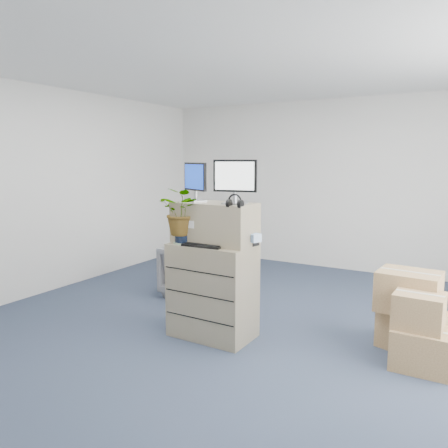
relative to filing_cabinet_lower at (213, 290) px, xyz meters
The scene contains 16 objects.
ground 0.53m from the filing_cabinet_lower, ahead, with size 7.00×7.00×0.00m, color #222D3E.
wall_back 3.61m from the filing_cabinet_lower, 86.65° to the left, with size 6.00×0.02×2.80m, color silver.
filing_cabinet_lower is the anchor object (origin of this frame).
filing_cabinet_upper 0.70m from the filing_cabinet_lower, 88.58° to the left, with size 0.83×0.42×0.42m, color #998E69.
monitor_left 1.15m from the filing_cabinet_lower, 165.23° to the left, with size 0.37×0.23×0.40m.
monitor_right 1.17m from the filing_cabinet_lower, ahead, with size 0.43×0.20×0.43m.
headphones 1.01m from the filing_cabinet_lower, 23.64° to the right, with size 0.15×0.15×0.02m, color black.
keyboard 0.52m from the filing_cabinet_lower, 94.20° to the right, with size 0.41×0.17×0.02m, color black.
mouse 0.60m from the filing_cabinet_lower, 16.18° to the right, with size 0.10×0.06×0.03m, color silver.
water_bottle 0.62m from the filing_cabinet_lower, 44.25° to the left, with size 0.07×0.07×0.26m, color gray.
phone_dock 0.53m from the filing_cabinet_lower, 148.52° to the left, with size 0.06×0.05×0.14m.
external_drive 0.63m from the filing_cabinet_lower, 20.33° to the left, with size 0.17×0.13×0.05m, color black.
tissue_box 0.70m from the filing_cabinet_lower, 14.63° to the left, with size 0.22×0.11×0.08m, color #3E75D4.
potted_plant 0.81m from the filing_cabinet_lower, 156.21° to the right, with size 0.46×0.50×0.46m.
office_chair 1.39m from the filing_cabinet_lower, 130.25° to the left, with size 0.75×0.70×0.77m, color slate.
cardboard_boxes 1.94m from the filing_cabinet_lower, 15.56° to the left, with size 0.71×0.89×0.77m.
Camera 1 is at (2.06, -3.68, 1.82)m, focal length 35.00 mm.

